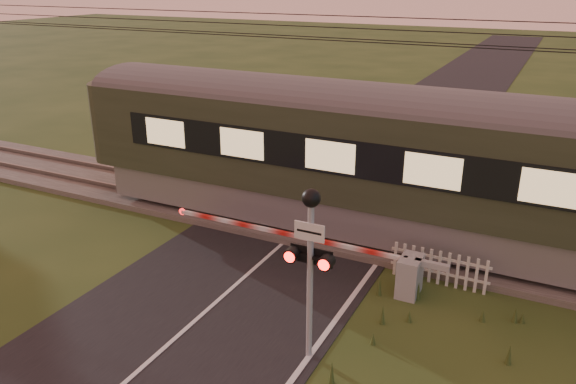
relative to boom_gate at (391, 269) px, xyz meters
The scene contains 7 objects.
ground 5.15m from the boom_gate, 131.88° to the right, with size 160.00×160.00×0.00m, color #273C17.
road 5.32m from the boom_gate, 130.05° to the right, with size 6.00×140.00×0.03m.
track_bed 4.38m from the boom_gate, 141.88° to the left, with size 140.00×3.40×0.39m.
overhead_wires 6.75m from the boom_gate, 141.88° to the left, with size 120.00×0.62×0.62m.
boom_gate is the anchor object (origin of this frame).
crossing_signal 3.75m from the boom_gate, 102.50° to the right, with size 0.90×0.36×3.56m.
picket_fence 1.26m from the boom_gate, 38.72° to the left, with size 2.41×0.07×0.90m.
Camera 1 is at (6.46, -7.83, 7.08)m, focal length 35.00 mm.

